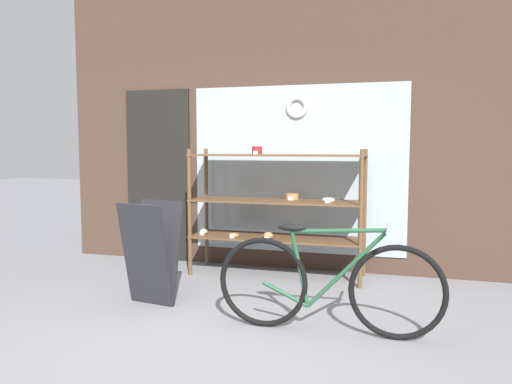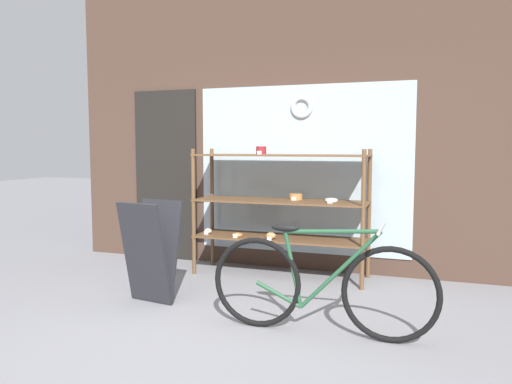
% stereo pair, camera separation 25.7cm
% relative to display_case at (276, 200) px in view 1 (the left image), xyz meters
% --- Properties ---
extents(ground_plane, '(30.00, 30.00, 0.00)m').
position_rel_display_case_xyz_m(ground_plane, '(-0.05, -1.91, -0.83)').
color(ground_plane, gray).
extents(storefront_facade, '(5.38, 0.13, 3.61)m').
position_rel_display_case_xyz_m(storefront_facade, '(-0.09, 0.40, 0.92)').
color(storefront_facade, '#473328').
rests_on(storefront_facade, ground_plane).
extents(display_case, '(1.88, 0.54, 1.41)m').
position_rel_display_case_xyz_m(display_case, '(0.00, 0.00, 0.00)').
color(display_case, brown).
rests_on(display_case, ground_plane).
extents(bicycle, '(1.72, 0.46, 0.84)m').
position_rel_display_case_xyz_m(bicycle, '(0.78, -1.54, -0.45)').
color(bicycle, black).
rests_on(bicycle, ground_plane).
extents(sandwich_board, '(0.51, 0.45, 0.92)m').
position_rel_display_case_xyz_m(sandwich_board, '(-0.84, -1.27, -0.36)').
color(sandwich_board, '#232328').
rests_on(sandwich_board, ground_plane).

